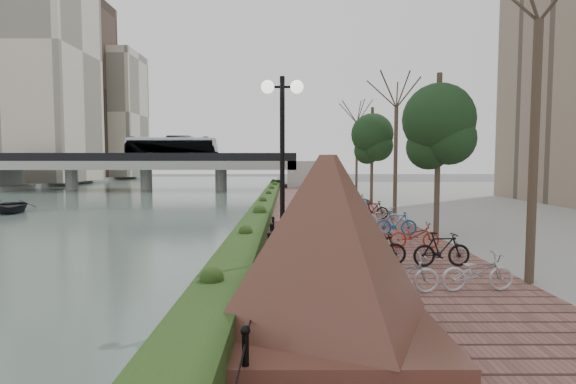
{
  "coord_description": "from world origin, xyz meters",
  "views": [
    {
      "loc": [
        1.97,
        -8.98,
        3.53
      ],
      "look_at": [
        2.01,
        12.97,
        2.0
      ],
      "focal_mm": 28.0,
      "sensor_mm": 36.0,
      "label": 1
    }
  ],
  "objects_px": {
    "motorcycle": "(332,259)",
    "pedestrian": "(347,226)",
    "granite_monument": "(328,244)",
    "lamppost": "(282,136)",
    "boat": "(11,206)"
  },
  "relations": [
    {
      "from": "motorcycle",
      "to": "pedestrian",
      "type": "distance_m",
      "value": 3.94
    },
    {
      "from": "pedestrian",
      "to": "boat",
      "type": "distance_m",
      "value": 25.88
    },
    {
      "from": "motorcycle",
      "to": "boat",
      "type": "height_order",
      "value": "motorcycle"
    },
    {
      "from": "motorcycle",
      "to": "pedestrian",
      "type": "relative_size",
      "value": 1.03
    },
    {
      "from": "motorcycle",
      "to": "pedestrian",
      "type": "bearing_deg",
      "value": 64.56
    },
    {
      "from": "lamppost",
      "to": "boat",
      "type": "bearing_deg",
      "value": 133.81
    },
    {
      "from": "lamppost",
      "to": "motorcycle",
      "type": "distance_m",
      "value": 3.34
    },
    {
      "from": "pedestrian",
      "to": "granite_monument",
      "type": "bearing_deg",
      "value": 94.74
    },
    {
      "from": "lamppost",
      "to": "motorcycle",
      "type": "bearing_deg",
      "value": 14.8
    },
    {
      "from": "motorcycle",
      "to": "boat",
      "type": "distance_m",
      "value": 27.66
    },
    {
      "from": "granite_monument",
      "to": "pedestrian",
      "type": "distance_m",
      "value": 7.45
    },
    {
      "from": "granite_monument",
      "to": "lamppost",
      "type": "bearing_deg",
      "value": 104.76
    },
    {
      "from": "motorcycle",
      "to": "granite_monument",
      "type": "bearing_deg",
      "value": -109.42
    },
    {
      "from": "granite_monument",
      "to": "boat",
      "type": "relative_size",
      "value": 1.32
    },
    {
      "from": "pedestrian",
      "to": "boat",
      "type": "relative_size",
      "value": 0.4
    }
  ]
}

